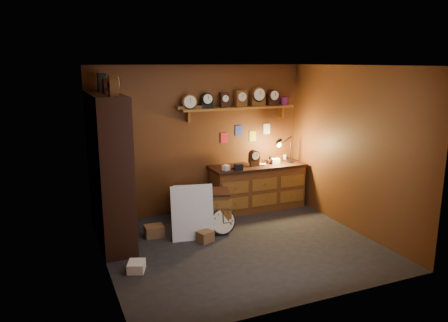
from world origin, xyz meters
TOP-DOWN VIEW (x-y plane):
  - floor at (0.00, 0.00)m, footprint 4.00×4.00m
  - room_shell at (0.04, 0.11)m, footprint 4.02×3.62m
  - shelving_unit at (-1.79, 0.98)m, footprint 0.47×1.60m
  - workbench at (1.03, 1.47)m, footprint 1.83×0.66m
  - low_cabinet at (-0.18, 0.78)m, footprint 0.72×0.66m
  - big_round_clock at (-0.09, 0.53)m, footprint 0.44×0.15m
  - white_panel at (-0.59, 0.54)m, footprint 0.69×0.28m
  - mini_fridge at (-0.36, 1.39)m, footprint 0.66×0.68m
  - floor_box_a at (-1.14, 0.87)m, footprint 0.30×0.25m
  - floor_box_b at (-1.65, -0.21)m, footprint 0.30×0.32m
  - floor_box_c at (-0.45, 0.34)m, footprint 0.28×0.26m

SIDE VIEW (x-z plane):
  - floor at x=0.00m, z-range 0.00..0.00m
  - white_panel at x=-0.59m, z-range -0.44..0.44m
  - floor_box_b at x=-1.65m, z-range 0.00..0.13m
  - floor_box_c at x=-0.45m, z-range 0.00..0.17m
  - floor_box_a at x=-1.14m, z-range 0.00..0.18m
  - big_round_clock at x=-0.09m, z-range -0.01..0.44m
  - mini_fridge at x=-0.36m, z-range 0.00..0.56m
  - low_cabinet at x=-0.18m, z-range -0.01..0.75m
  - workbench at x=1.03m, z-range -0.21..1.15m
  - shelving_unit at x=-1.79m, z-range -0.03..2.54m
  - room_shell at x=0.04m, z-range 0.37..3.08m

